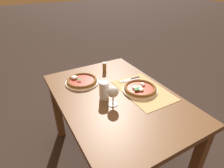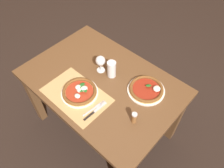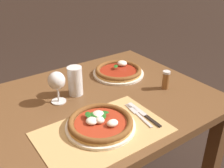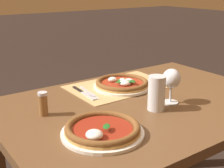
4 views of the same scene
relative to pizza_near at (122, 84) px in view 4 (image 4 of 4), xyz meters
name	(u,v)px [view 4 (image 4 of 4)]	position (x,y,z in m)	size (l,w,h in m)	color
dining_table	(142,123)	(0.04, 0.20, -0.13)	(1.26, 0.87, 0.74)	brown
paper_placemat	(120,86)	(-0.01, -0.03, -0.02)	(0.51, 0.33, 0.00)	tan
pizza_near	(122,84)	(0.00, 0.00, 0.00)	(0.29, 0.29, 0.05)	silver
pizza_far	(102,130)	(0.36, 0.36, 0.00)	(0.29, 0.29, 0.05)	silver
wine_glass	(171,80)	(-0.05, 0.28, 0.08)	(0.08, 0.08, 0.16)	silver
pint_glass	(157,94)	(0.05, 0.30, 0.05)	(0.07, 0.07, 0.15)	silver
fork	(89,93)	(0.18, -0.02, -0.02)	(0.04, 0.20, 0.00)	#B7B7BC
knife	(84,93)	(0.20, -0.03, -0.02)	(0.03, 0.22, 0.01)	black
pepper_shaker	(43,104)	(0.46, 0.09, 0.03)	(0.04, 0.04, 0.10)	brown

